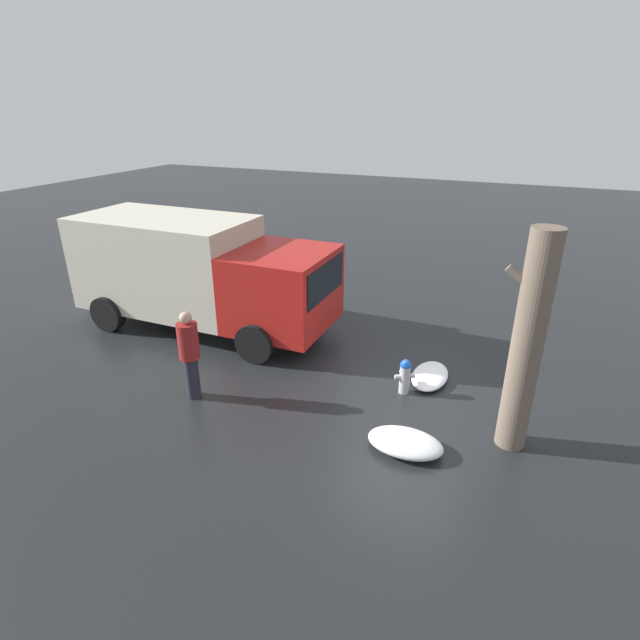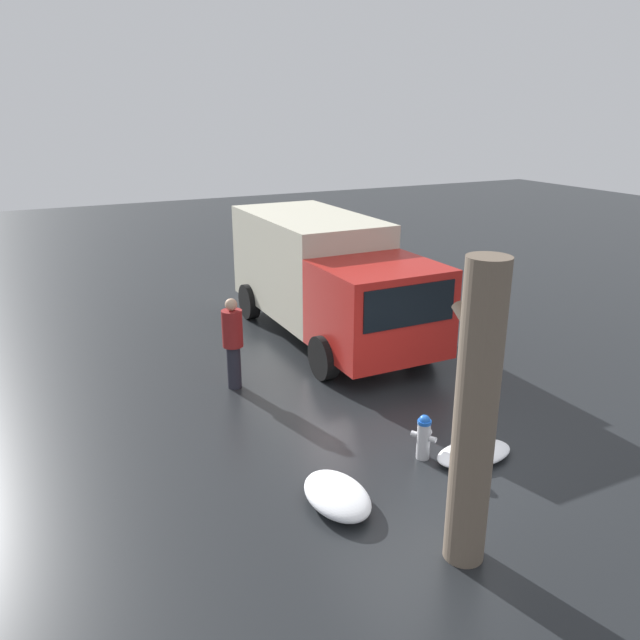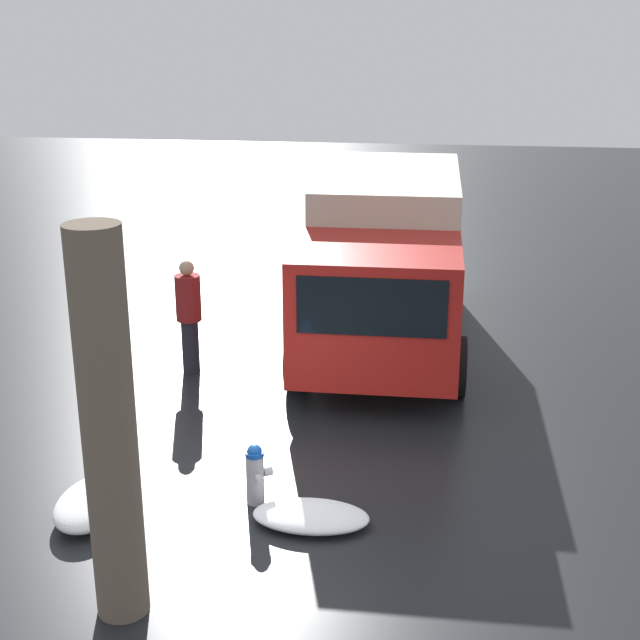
{
  "view_description": "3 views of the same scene",
  "coord_description": "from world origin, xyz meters",
  "px_view_note": "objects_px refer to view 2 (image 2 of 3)",
  "views": [
    {
      "loc": [
        -1.87,
        8.53,
        5.35
      ],
      "look_at": [
        2.11,
        -0.65,
        0.95
      ],
      "focal_mm": 28.0,
      "sensor_mm": 36.0,
      "label": 1
    },
    {
      "loc": [
        -6.92,
        5.17,
        5.16
      ],
      "look_at": [
        3.43,
        0.09,
        1.23
      ],
      "focal_mm": 35.0,
      "sensor_mm": 36.0,
      "label": 2
    },
    {
      "loc": [
        -8.85,
        -1.9,
        5.34
      ],
      "look_at": [
        2.78,
        -0.39,
        1.29
      ],
      "focal_mm": 50.0,
      "sensor_mm": 36.0,
      "label": 3
    }
  ],
  "objects_px": {
    "delivery_truck": "(326,274)",
    "pedestrian": "(233,340)",
    "fire_hydrant": "(424,436)",
    "tree_trunk": "(475,417)"
  },
  "relations": [
    {
      "from": "tree_trunk",
      "to": "delivery_truck",
      "type": "xyz_separation_m",
      "value": [
        7.69,
        -1.98,
        -0.37
      ]
    },
    {
      "from": "fire_hydrant",
      "to": "tree_trunk",
      "type": "distance_m",
      "value": 2.69
    },
    {
      "from": "delivery_truck",
      "to": "pedestrian",
      "type": "height_order",
      "value": "delivery_truck"
    },
    {
      "from": "pedestrian",
      "to": "tree_trunk",
      "type": "bearing_deg",
      "value": 42.27
    },
    {
      "from": "tree_trunk",
      "to": "delivery_truck",
      "type": "bearing_deg",
      "value": -14.46
    },
    {
      "from": "fire_hydrant",
      "to": "pedestrian",
      "type": "distance_m",
      "value": 4.21
    },
    {
      "from": "delivery_truck",
      "to": "pedestrian",
      "type": "xyz_separation_m",
      "value": [
        -1.86,
        2.91,
        -0.52
      ]
    },
    {
      "from": "delivery_truck",
      "to": "pedestrian",
      "type": "bearing_deg",
      "value": 32.38
    },
    {
      "from": "fire_hydrant",
      "to": "delivery_truck",
      "type": "xyz_separation_m",
      "value": [
        5.62,
        -1.12,
        1.12
      ]
    },
    {
      "from": "delivery_truck",
      "to": "pedestrian",
      "type": "distance_m",
      "value": 3.49
    }
  ]
}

